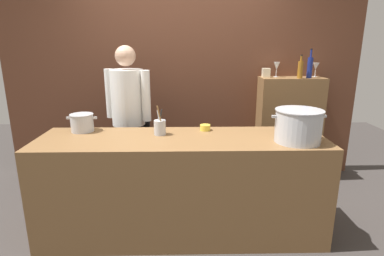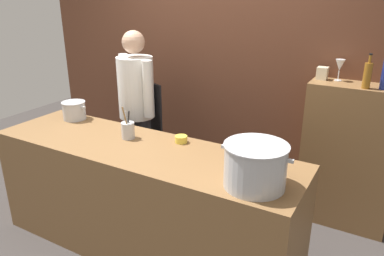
{
  "view_description": "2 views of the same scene",
  "coord_description": "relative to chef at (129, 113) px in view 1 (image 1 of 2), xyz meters",
  "views": [
    {
      "loc": [
        0.03,
        -2.55,
        1.68
      ],
      "look_at": [
        0.1,
        0.28,
        0.91
      ],
      "focal_mm": 29.24,
      "sensor_mm": 36.0,
      "label": 1
    },
    {
      "loc": [
        1.6,
        -2.02,
        2.0
      ],
      "look_at": [
        0.3,
        0.25,
        1.03
      ],
      "focal_mm": 34.79,
      "sensor_mm": 36.0,
      "label": 2
    }
  ],
  "objects": [
    {
      "name": "brick_back_panel",
      "position": [
        0.57,
        0.7,
        0.54
      ],
      "size": [
        4.4,
        0.1,
        3.0
      ],
      "primitive_type": "cube",
      "color": "brown",
      "rests_on": "ground_plane"
    },
    {
      "name": "wine_glass_wide",
      "position": [
        1.71,
        0.56,
        0.44
      ],
      "size": [
        0.08,
        0.08,
        0.18
      ],
      "color": "silver",
      "rests_on": "bar_cabinet"
    },
    {
      "name": "ground_plane",
      "position": [
        0.57,
        -0.7,
        -0.96
      ],
      "size": [
        8.0,
        8.0,
        0.0
      ],
      "primitive_type": "plane",
      "color": "#383330"
    },
    {
      "name": "stockpot_large",
      "position": [
        1.51,
        -0.83,
        0.07
      ],
      "size": [
        0.44,
        0.38,
        0.27
      ],
      "color": "#B7BABF",
      "rests_on": "prep_counter"
    },
    {
      "name": "utensil_crock",
      "position": [
        0.38,
        -0.61,
        0.0
      ],
      "size": [
        0.1,
        0.1,
        0.27
      ],
      "color": "#B7BABF",
      "rests_on": "prep_counter"
    },
    {
      "name": "wine_bottle_amber",
      "position": [
        1.94,
        0.39,
        0.42
      ],
      "size": [
        0.06,
        0.06,
        0.27
      ],
      "color": "#8C5919",
      "rests_on": "bar_cabinet"
    },
    {
      "name": "wine_glass_tall",
      "position": [
        2.19,
        0.56,
        0.44
      ],
      "size": [
        0.08,
        0.08,
        0.17
      ],
      "color": "silver",
      "rests_on": "bar_cabinet"
    },
    {
      "name": "butter_jar",
      "position": [
        0.78,
        -0.47,
        -0.04
      ],
      "size": [
        0.1,
        0.1,
        0.05
      ],
      "primitive_type": "cylinder",
      "color": "yellow",
      "rests_on": "prep_counter"
    },
    {
      "name": "bar_cabinet",
      "position": [
        1.89,
        0.49,
        -0.32
      ],
      "size": [
        0.76,
        0.32,
        1.28
      ],
      "primitive_type": "cube",
      "color": "brown",
      "rests_on": "ground_plane"
    },
    {
      "name": "spice_tin_cream",
      "position": [
        1.58,
        0.54,
        0.37
      ],
      "size": [
        0.09,
        0.09,
        0.11
      ],
      "primitive_type": "cube",
      "color": "beige",
      "rests_on": "bar_cabinet"
    },
    {
      "name": "prep_counter",
      "position": [
        0.57,
        -0.7,
        -0.51
      ],
      "size": [
        2.46,
        0.7,
        0.9
      ],
      "primitive_type": "cube",
      "color": "brown",
      "rests_on": "ground_plane"
    },
    {
      "name": "stockpot_small",
      "position": [
        -0.34,
        -0.48,
        0.02
      ],
      "size": [
        0.27,
        0.21,
        0.16
      ],
      "color": "#B7BABF",
      "rests_on": "prep_counter"
    },
    {
      "name": "chef",
      "position": [
        0.0,
        0.0,
        0.0
      ],
      "size": [
        0.5,
        0.4,
        1.66
      ],
      "rotation": [
        0.0,
        0.0,
        2.75
      ],
      "color": "black",
      "rests_on": "ground_plane"
    },
    {
      "name": "wine_bottle_cobalt",
      "position": [
        2.06,
        0.43,
        0.44
      ],
      "size": [
        0.06,
        0.06,
        0.34
      ],
      "color": "navy",
      "rests_on": "bar_cabinet"
    }
  ]
}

